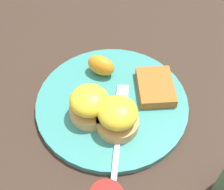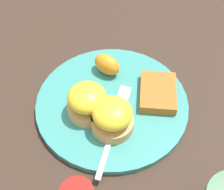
{
  "view_description": "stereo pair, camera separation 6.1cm",
  "coord_description": "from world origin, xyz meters",
  "px_view_note": "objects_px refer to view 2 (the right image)",
  "views": [
    {
      "loc": [
        0.36,
        0.12,
        0.51
      ],
      "look_at": [
        0.0,
        0.0,
        0.03
      ],
      "focal_mm": 50.0,
      "sensor_mm": 36.0,
      "label": 1
    },
    {
      "loc": [
        0.34,
        0.18,
        0.51
      ],
      "look_at": [
        0.0,
        0.0,
        0.03
      ],
      "focal_mm": 50.0,
      "sensor_mm": 36.0,
      "label": 2
    }
  ],
  "objects_px": {
    "sandwich_benedict_left": "(87,102)",
    "hashbrown_patty": "(158,92)",
    "fork": "(115,122)",
    "orange_wedge": "(107,65)",
    "sandwich_benedict_right": "(112,117)"
  },
  "relations": [
    {
      "from": "orange_wedge",
      "to": "sandwich_benedict_left",
      "type": "bearing_deg",
      "value": 9.3
    },
    {
      "from": "sandwich_benedict_left",
      "to": "hashbrown_patty",
      "type": "bearing_deg",
      "value": 134.07
    },
    {
      "from": "sandwich_benedict_left",
      "to": "hashbrown_patty",
      "type": "relative_size",
      "value": 0.82
    },
    {
      "from": "fork",
      "to": "orange_wedge",
      "type": "bearing_deg",
      "value": -145.02
    },
    {
      "from": "hashbrown_patty",
      "to": "fork",
      "type": "xyz_separation_m",
      "value": [
        0.1,
        -0.04,
        -0.01
      ]
    },
    {
      "from": "sandwich_benedict_right",
      "to": "orange_wedge",
      "type": "height_order",
      "value": "sandwich_benedict_right"
    },
    {
      "from": "orange_wedge",
      "to": "fork",
      "type": "relative_size",
      "value": 0.29
    },
    {
      "from": "sandwich_benedict_right",
      "to": "sandwich_benedict_left",
      "type": "bearing_deg",
      "value": -99.35
    },
    {
      "from": "orange_wedge",
      "to": "sandwich_benedict_right",
      "type": "bearing_deg",
      "value": 32.36
    },
    {
      "from": "sandwich_benedict_right",
      "to": "hashbrown_patty",
      "type": "bearing_deg",
      "value": 157.41
    },
    {
      "from": "sandwich_benedict_left",
      "to": "fork",
      "type": "height_order",
      "value": "sandwich_benedict_left"
    },
    {
      "from": "hashbrown_patty",
      "to": "orange_wedge",
      "type": "relative_size",
      "value": 1.61
    },
    {
      "from": "sandwich_benedict_right",
      "to": "fork",
      "type": "relative_size",
      "value": 0.38
    },
    {
      "from": "hashbrown_patty",
      "to": "fork",
      "type": "distance_m",
      "value": 0.11
    },
    {
      "from": "sandwich_benedict_left",
      "to": "hashbrown_patty",
      "type": "distance_m",
      "value": 0.15
    }
  ]
}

